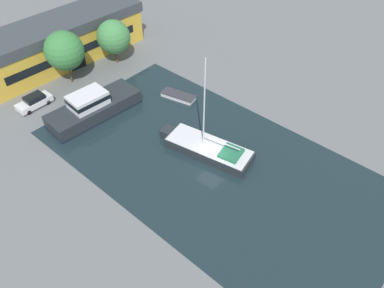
# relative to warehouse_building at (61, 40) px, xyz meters

# --- Properties ---
(ground_plane) EXTENTS (440.00, 440.00, 0.00)m
(ground_plane) POSITION_rel_warehouse_building_xyz_m (-2.29, -30.13, -3.08)
(ground_plane) COLOR slate
(water_canal) EXTENTS (20.60, 38.31, 0.01)m
(water_canal) POSITION_rel_warehouse_building_xyz_m (-2.29, -30.13, -3.08)
(water_canal) COLOR #19282D
(water_canal) RESTS_ON ground
(warehouse_building) EXTENTS (25.47, 8.62, 6.10)m
(warehouse_building) POSITION_rel_warehouse_building_xyz_m (0.00, 0.00, 0.00)
(warehouse_building) COLOR gold
(warehouse_building) RESTS_ON ground
(quay_tree_near_building) EXTENTS (5.13, 5.13, 7.36)m
(quay_tree_near_building) POSITION_rel_warehouse_building_xyz_m (-2.95, -5.77, 1.71)
(quay_tree_near_building) COLOR brown
(quay_tree_near_building) RESTS_ON ground
(quay_tree_by_water) EXTENTS (4.74, 4.74, 6.47)m
(quay_tree_by_water) POSITION_rel_warehouse_building_xyz_m (4.56, -6.53, 1.01)
(quay_tree_by_water) COLOR brown
(quay_tree_by_water) RESTS_ON ground
(parked_car) EXTENTS (4.43, 1.86, 1.60)m
(parked_car) POSITION_rel_warehouse_building_xyz_m (-9.35, -6.96, -2.28)
(parked_car) COLOR silver
(parked_car) RESTS_ON ground
(sailboat_moored) EXTENTS (5.06, 11.19, 11.64)m
(sailboat_moored) POSITION_rel_warehouse_building_xyz_m (-1.35, -28.72, -2.44)
(sailboat_moored) COLOR #23282D
(sailboat_moored) RESTS_ON water_canal
(motor_cruiser) EXTENTS (11.96, 5.08, 3.28)m
(motor_cruiser) POSITION_rel_warehouse_building_xyz_m (-5.42, -13.88, -1.89)
(motor_cruiser) COLOR #23282D
(motor_cruiser) RESTS_ON water_canal
(small_dinghy) EXTENTS (2.64, 4.83, 0.59)m
(small_dinghy) POSITION_rel_warehouse_building_xyz_m (3.99, -19.35, -2.78)
(small_dinghy) COLOR silver
(small_dinghy) RESTS_ON water_canal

